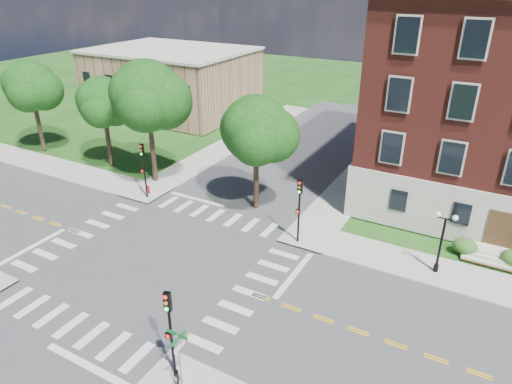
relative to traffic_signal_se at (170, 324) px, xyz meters
The scene contains 19 objects.
ground 10.60m from the traffic_signal_se, 135.05° to the left, with size 160.00×160.00×0.00m, color #1A4B15.
road_ew 10.60m from the traffic_signal_se, 135.05° to the left, with size 90.00×12.00×0.01m, color #3D3D3F.
road_ns 10.60m from the traffic_signal_se, 135.05° to the left, with size 12.00×90.00×0.01m, color #3D3D3F.
sidewalk_ne 24.17m from the traffic_signal_se, 69.95° to the left, with size 34.00×34.00×0.12m.
sidewalk_nw 32.01m from the traffic_signal_se, 135.01° to the left, with size 34.00×34.00×0.12m.
crosswalk_east 7.82m from the traffic_signal_se, 89.64° to the left, with size 2.20×10.20×0.02m, color silver, non-canonical shape.
stop_bar_east 10.76m from the traffic_signal_se, 80.79° to the left, with size 0.40×5.50×0.00m, color silver.
secondary_building 47.23m from the traffic_signal_se, 128.13° to the left, with size 20.40×15.40×8.30m.
tree_a 36.30m from the traffic_signal_se, 150.96° to the left, with size 5.20×5.20×9.57m.
tree_b 28.60m from the traffic_signal_se, 140.79° to the left, with size 4.71×4.71×8.79m.
tree_c 23.75m from the traffic_signal_se, 132.43° to the left, with size 6.18×6.18×10.99m.
tree_d 18.12m from the traffic_signal_se, 106.26° to the left, with size 5.30×5.30×9.27m.
traffic_signal_se is the anchor object (origin of this frame).
traffic_signal_ne 13.79m from the traffic_signal_se, 89.02° to the left, with size 0.34×0.38×4.80m.
traffic_signal_nw 19.87m from the traffic_signal_se, 134.89° to the left, with size 0.35×0.40×4.80m.
twin_lamp_west 17.59m from the traffic_signal_se, 57.21° to the left, with size 1.36×0.36×4.23m.
street_sign_pole 1.17m from the traffic_signal_se, 25.45° to the right, with size 1.10×1.10×3.10m.
push_button_post 2.60m from the traffic_signal_se, 42.77° to the right, with size 0.14×0.21×1.20m.
fire_hydrant 20.83m from the traffic_signal_se, 134.46° to the left, with size 0.35×0.35×0.75m.
Camera 1 is at (18.31, -19.22, 17.49)m, focal length 32.00 mm.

